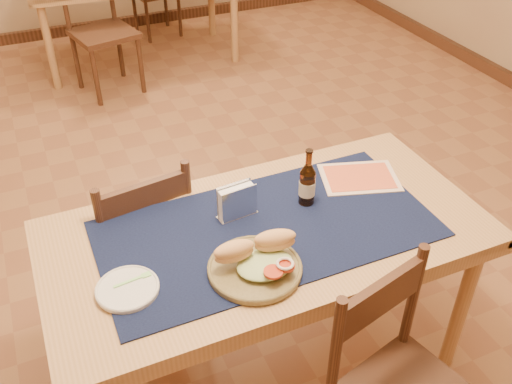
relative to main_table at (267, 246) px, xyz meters
name	(u,v)px	position (x,y,z in m)	size (l,w,h in m)	color
main_table	(267,246)	(0.00, 0.00, 0.00)	(1.60, 0.80, 0.75)	tan
placemat	(267,229)	(0.00, 0.00, 0.09)	(1.20, 0.60, 0.01)	#0F1939
baseboard	(204,241)	(0.00, 0.80, -0.62)	(6.00, 7.00, 0.10)	#462819
chair_main_far	(140,241)	(-0.39, 0.45, -0.20)	(0.46, 0.46, 0.89)	#462819
chair_back_near	(101,29)	(-0.05, 2.95, -0.17)	(0.52, 0.52, 0.95)	#462819
sandwich_plate	(257,262)	(-0.12, -0.18, 0.12)	(0.31, 0.31, 0.12)	olive
side_plate	(127,288)	(-0.53, -0.10, 0.10)	(0.20, 0.20, 0.02)	silver
fork	(135,279)	(-0.50, -0.08, 0.10)	(0.13, 0.03, 0.00)	#94E87F
beer_bottle	(307,184)	(0.20, 0.08, 0.17)	(0.06, 0.06, 0.23)	#41220B
napkin_holder	(237,202)	(-0.07, 0.11, 0.15)	(0.15, 0.07, 0.13)	silver
menu_card	(359,177)	(0.47, 0.14, 0.09)	(0.36, 0.30, 0.01)	beige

